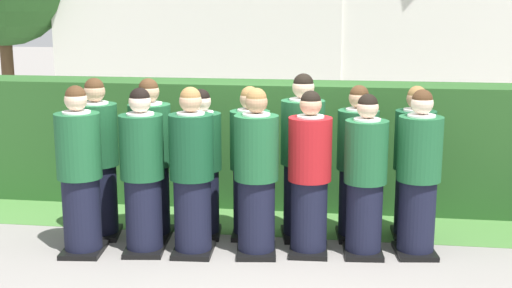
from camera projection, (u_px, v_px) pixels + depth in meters
name	position (u px, v px, depth m)	size (l,w,h in m)	color
ground_plane	(252.00, 253.00, 6.70)	(60.00, 60.00, 0.00)	gray
student_front_row_0	(80.00, 175.00, 6.55)	(0.43, 0.51, 1.66)	black
student_front_row_1	(142.00, 175.00, 6.58)	(0.44, 0.54, 1.64)	black
student_front_row_2	(192.00, 176.00, 6.54)	(0.43, 0.50, 1.65)	black
student_front_row_3	(256.00, 177.00, 6.53)	(0.44, 0.52, 1.64)	black
student_in_red_blazer	(309.00, 177.00, 6.56)	(0.42, 0.52, 1.61)	black
student_front_row_5	(365.00, 180.00, 6.52)	(0.41, 0.52, 1.59)	black
student_front_row_6	(418.00, 177.00, 6.52)	(0.43, 0.51, 1.63)	black
student_rear_row_0	(98.00, 162.00, 7.04)	(0.47, 0.56, 1.68)	black
student_rear_row_1	(151.00, 163.00, 7.03)	(0.44, 0.52, 1.68)	black
student_rear_row_2	(202.00, 167.00, 7.07)	(0.42, 0.49, 1.56)	black
student_rear_row_3	(250.00, 166.00, 7.04)	(0.41, 0.48, 1.60)	black
student_rear_row_4	(302.00, 161.00, 7.00)	(0.49, 0.58, 1.73)	black
student_rear_row_5	(357.00, 167.00, 6.99)	(0.42, 0.50, 1.61)	black
student_rear_row_6	(414.00, 167.00, 7.01)	(0.42, 0.48, 1.60)	black
hedge	(273.00, 144.00, 8.23)	(9.11, 0.70, 1.49)	#285623
lawn_strip	(265.00, 223.00, 7.61)	(9.11, 0.90, 0.01)	#477A38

